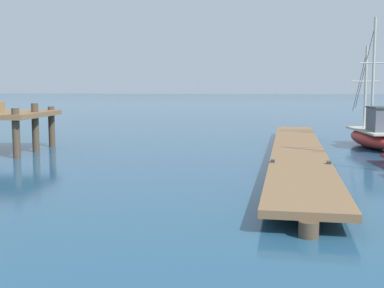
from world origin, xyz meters
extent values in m
cube|color=brown|center=(4.21, 17.50, 0.37)|extent=(1.97, 19.62, 0.16)
cylinder|color=#4C3D2D|center=(4.13, 7.70, 0.15)|extent=(0.36, 0.36, 0.29)
cylinder|color=#4C3D2D|center=(4.17, 12.60, 0.15)|extent=(0.36, 0.36, 0.29)
cylinder|color=#4C3D2D|center=(4.21, 17.50, 0.15)|extent=(0.36, 0.36, 0.29)
cylinder|color=#4C3D2D|center=(4.26, 22.40, 0.15)|extent=(0.36, 0.36, 0.29)
cylinder|color=#4C3D2D|center=(4.30, 27.30, 0.15)|extent=(0.36, 0.36, 0.29)
cube|color=#333338|center=(3.38, 13.59, 0.49)|extent=(0.12, 0.20, 0.08)
cube|color=#333338|center=(4.98, 13.58, 0.49)|extent=(0.12, 0.20, 0.08)
ellipsoid|color=#AD2823|center=(7.57, 21.87, 0.39)|extent=(2.03, 4.86, 0.78)
cube|color=#B2AD9E|center=(7.57, 21.87, 0.74)|extent=(1.80, 4.37, 0.08)
cube|color=#565B66|center=(7.66, 21.17, 1.27)|extent=(0.84, 1.43, 0.99)
cube|color=#3D3D42|center=(7.66, 21.17, 1.80)|extent=(0.91, 1.54, 0.06)
cylinder|color=#B2ADA3|center=(7.53, 22.11, 3.23)|extent=(0.11, 0.11, 4.90)
cylinder|color=#B2ADA3|center=(7.53, 22.11, 3.69)|extent=(1.26, 0.23, 0.06)
cylinder|color=#333338|center=(7.35, 23.42, 3.47)|extent=(0.37, 2.53, 3.62)
cylinder|color=#B2ADA3|center=(7.39, 23.16, 2.65)|extent=(0.11, 0.11, 3.75)
cylinder|color=#B2ADA3|center=(7.39, 23.16, 2.91)|extent=(1.26, 0.23, 0.06)
cylinder|color=#333338|center=(7.25, 24.16, 2.84)|extent=(0.29, 1.94, 2.78)
cylinder|color=#4C3D2D|center=(-6.13, 15.97, 0.93)|extent=(0.28, 0.28, 1.87)
cylinder|color=#4C3D2D|center=(-6.49, 19.64, 0.90)|extent=(0.28, 0.28, 1.79)
cylinder|color=#4C3D2D|center=(-6.31, 17.80, 0.99)|extent=(0.28, 0.28, 1.99)
camera|label=1|loc=(3.63, -1.15, 2.64)|focal=46.86mm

